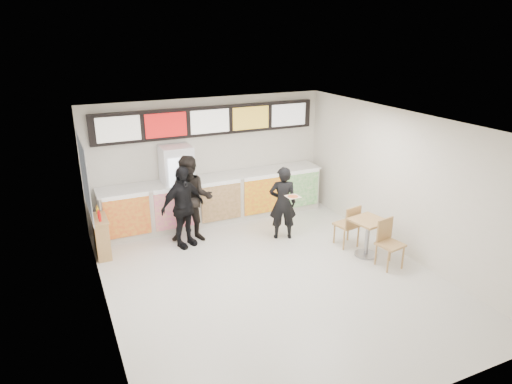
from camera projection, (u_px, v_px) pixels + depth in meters
floor at (272, 278)px, 8.77m from camera, size 7.00×7.00×0.00m
ceiling at (274, 123)px, 7.76m from camera, size 7.00×7.00×0.00m
wall_back at (209, 159)px, 11.26m from camera, size 6.00×0.00×6.00m
wall_left at (100, 235)px, 7.09m from camera, size 0.00×7.00×7.00m
wall_right at (402, 183)px, 9.44m from camera, size 0.00×7.00×7.00m
service_counter at (216, 199)px, 11.22m from camera, size 5.56×0.77×1.14m
menu_board at (209, 121)px, 10.87m from camera, size 5.50×0.14×0.70m
drinks_fridge at (178, 187)px, 10.73m from camera, size 0.70×0.67×2.00m
mirror_panel at (84, 176)px, 9.10m from camera, size 0.01×2.00×1.50m
customer_main at (283, 203)px, 10.20m from camera, size 0.72×0.60×1.69m
customer_left at (191, 200)px, 10.00m from camera, size 1.16×1.03×1.97m
customer_mid at (183, 207)px, 9.79m from camera, size 1.15×0.78×1.82m
pizza_slice at (293, 196)px, 9.71m from camera, size 0.36×0.36×0.02m
cafe_table at (368, 231)px, 9.47m from camera, size 0.76×1.71×0.97m
condiment_ledge at (101, 236)px, 9.52m from camera, size 0.31×0.76×1.01m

